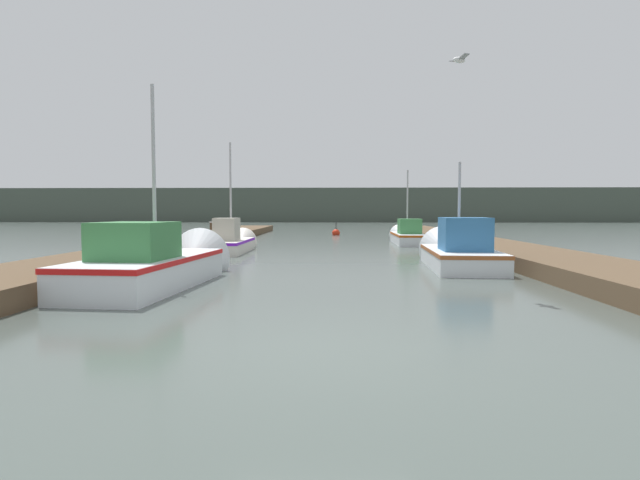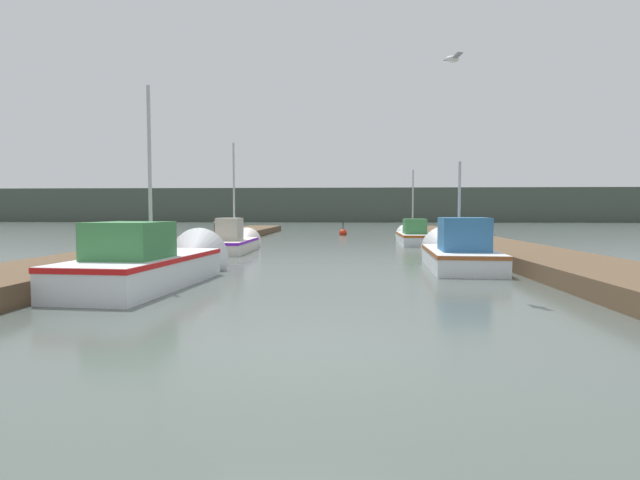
% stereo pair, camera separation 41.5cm
% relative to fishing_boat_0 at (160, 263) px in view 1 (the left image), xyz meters
% --- Properties ---
extents(ground_plane, '(200.00, 200.00, 0.00)m').
position_rel_fishing_boat_0_xyz_m(ground_plane, '(3.80, -5.27, -0.48)').
color(ground_plane, '#47514C').
extents(dock_left, '(2.69, 40.00, 0.43)m').
position_rel_fishing_boat_0_xyz_m(dock_left, '(-2.58, 10.73, -0.26)').
color(dock_left, brown).
rests_on(dock_left, ground_plane).
extents(dock_right, '(2.69, 40.00, 0.43)m').
position_rel_fishing_boat_0_xyz_m(dock_right, '(10.18, 10.73, -0.26)').
color(dock_right, brown).
rests_on(dock_right, ground_plane).
extents(distant_shore_ridge, '(120.00, 16.00, 5.00)m').
position_rel_fishing_boat_0_xyz_m(distant_shore_ridge, '(3.80, 69.18, 2.02)').
color(distant_shore_ridge, '#424C42').
rests_on(distant_shore_ridge, ground_plane).
extents(fishing_boat_0, '(2.21, 5.67, 4.93)m').
position_rel_fishing_boat_0_xyz_m(fishing_boat_0, '(0.00, 0.00, 0.00)').
color(fishing_boat_0, silver).
rests_on(fishing_boat_0, ground_plane).
extents(fishing_boat_1, '(2.07, 5.55, 3.66)m').
position_rel_fishing_boat_0_xyz_m(fishing_boat_1, '(7.67, 4.14, -0.05)').
color(fishing_boat_1, silver).
rests_on(fishing_boat_1, ground_plane).
extents(fishing_boat_2, '(1.40, 4.89, 4.78)m').
position_rel_fishing_boat_0_xyz_m(fishing_boat_2, '(-0.22, 9.15, -0.08)').
color(fishing_boat_2, silver).
rests_on(fishing_boat_2, ground_plane).
extents(fishing_boat_3, '(1.46, 5.67, 4.10)m').
position_rel_fishing_boat_0_xyz_m(fishing_boat_3, '(7.68, 14.76, -0.08)').
color(fishing_boat_3, silver).
rests_on(fishing_boat_3, ground_plane).
extents(mooring_piling_0, '(0.29, 0.29, 1.05)m').
position_rel_fishing_boat_0_xyz_m(mooring_piling_0, '(9.01, 8.19, 0.05)').
color(mooring_piling_0, '#473523').
rests_on(mooring_piling_0, ground_plane).
extents(mooring_piling_1, '(0.25, 0.25, 0.98)m').
position_rel_fishing_boat_0_xyz_m(mooring_piling_1, '(-1.26, -0.62, 0.02)').
color(mooring_piling_1, '#473523').
rests_on(mooring_piling_1, ground_plane).
extents(mooring_piling_2, '(0.34, 0.34, 1.16)m').
position_rel_fishing_boat_0_xyz_m(mooring_piling_2, '(8.83, 10.42, 0.11)').
color(mooring_piling_2, '#473523').
rests_on(mooring_piling_2, ground_plane).
extents(mooring_piling_3, '(0.32, 0.32, 1.20)m').
position_rel_fishing_boat_0_xyz_m(mooring_piling_3, '(-1.30, 10.30, 0.13)').
color(mooring_piling_3, '#473523').
rests_on(mooring_piling_3, ground_plane).
extents(channel_buoy, '(0.53, 0.53, 1.03)m').
position_rel_fishing_boat_0_xyz_m(channel_buoy, '(4.07, 22.90, -0.32)').
color(channel_buoy, red).
rests_on(channel_buoy, ground_plane).
extents(seagull_lead, '(0.31, 0.56, 0.12)m').
position_rel_fishing_boat_0_xyz_m(seagull_lead, '(6.48, -0.79, 4.24)').
color(seagull_lead, white).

